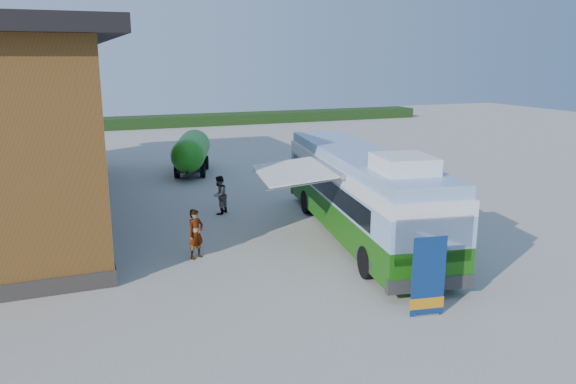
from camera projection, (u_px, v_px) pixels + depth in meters
name	position (u px, v px, depth m)	size (l,w,h in m)	color
ground	(322.00, 257.00, 18.41)	(100.00, 100.00, 0.00)	#BCB7AD
hedge	(233.00, 119.00, 55.51)	(40.00, 3.00, 1.00)	#264419
bus	(360.00, 191.00, 20.19)	(4.37, 12.03, 3.62)	#256C12
awning	(298.00, 168.00, 19.50)	(3.04, 4.27, 0.50)	white
banner	(428.00, 284.00, 14.07)	(0.91, 0.28, 2.10)	navy
picnic_table	(328.00, 204.00, 23.19)	(1.42, 1.32, 0.68)	tan
person_a	(196.00, 234.00, 18.18)	(0.60, 0.39, 1.64)	#999999
person_b	(219.00, 195.00, 23.38)	(0.79, 0.61, 1.62)	#999999
slurry_tanker	(191.00, 151.00, 31.48)	(3.00, 5.84, 2.24)	#258E19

